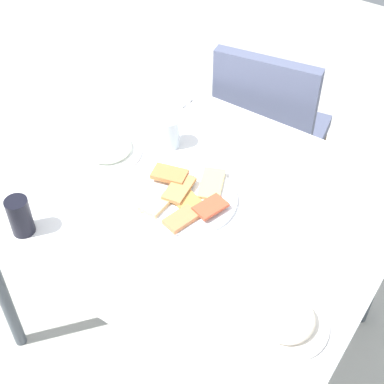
{
  "coord_description": "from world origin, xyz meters",
  "views": [
    {
      "loc": [
        0.68,
        -1.02,
        1.99
      ],
      "look_at": [
        -0.0,
        -0.01,
        0.77
      ],
      "focal_mm": 53.85,
      "sensor_mm": 36.0,
      "label": 1
    }
  ],
  "objects_px": {
    "dining_table": "(194,215)",
    "soda_can": "(20,216)",
    "salad_plate_greens": "(109,149)",
    "paper_napkin": "(169,95)",
    "salad_plate_rice": "(288,321)",
    "fork": "(167,97)",
    "spoon": "(172,92)",
    "dining_chair": "(268,129)",
    "drinking_glass": "(169,132)",
    "pide_platter": "(187,198)"
  },
  "relations": [
    {
      "from": "dining_chair",
      "to": "soda_can",
      "type": "relative_size",
      "value": 7.3
    },
    {
      "from": "pide_platter",
      "to": "spoon",
      "type": "bearing_deg",
      "value": 129.82
    },
    {
      "from": "salad_plate_rice",
      "to": "fork",
      "type": "bearing_deg",
      "value": 142.74
    },
    {
      "from": "fork",
      "to": "spoon",
      "type": "bearing_deg",
      "value": 97.78
    },
    {
      "from": "dining_chair",
      "to": "soda_can",
      "type": "xyz_separation_m",
      "value": [
        -0.23,
        -1.08,
        0.3
      ]
    },
    {
      "from": "soda_can",
      "to": "fork",
      "type": "distance_m",
      "value": 0.76
    },
    {
      "from": "dining_chair",
      "to": "salad_plate_greens",
      "type": "xyz_separation_m",
      "value": [
        -0.25,
        -0.68,
        0.26
      ]
    },
    {
      "from": "salad_plate_greens",
      "to": "dining_table",
      "type": "bearing_deg",
      "value": -2.99
    },
    {
      "from": "fork",
      "to": "salad_plate_rice",
      "type": "bearing_deg",
      "value": -29.48
    },
    {
      "from": "drinking_glass",
      "to": "dining_table",
      "type": "bearing_deg",
      "value": -37.96
    },
    {
      "from": "dining_table",
      "to": "salad_plate_greens",
      "type": "relative_size",
      "value": 5.4
    },
    {
      "from": "drinking_glass",
      "to": "spoon",
      "type": "xyz_separation_m",
      "value": [
        -0.16,
        0.25,
        -0.05
      ]
    },
    {
      "from": "salad_plate_greens",
      "to": "salad_plate_rice",
      "type": "bearing_deg",
      "value": -18.24
    },
    {
      "from": "dining_table",
      "to": "spoon",
      "type": "height_order",
      "value": "spoon"
    },
    {
      "from": "salad_plate_rice",
      "to": "soda_can",
      "type": "relative_size",
      "value": 1.69
    },
    {
      "from": "paper_napkin",
      "to": "fork",
      "type": "relative_size",
      "value": 0.88
    },
    {
      "from": "salad_plate_greens",
      "to": "salad_plate_rice",
      "type": "distance_m",
      "value": 0.83
    },
    {
      "from": "salad_plate_greens",
      "to": "fork",
      "type": "height_order",
      "value": "salad_plate_greens"
    },
    {
      "from": "salad_plate_rice",
      "to": "spoon",
      "type": "relative_size",
      "value": 1.16
    },
    {
      "from": "salad_plate_rice",
      "to": "dining_chair",
      "type": "bearing_deg",
      "value": 119.82
    },
    {
      "from": "pide_platter",
      "to": "soda_can",
      "type": "xyz_separation_m",
      "value": [
        -0.32,
        -0.36,
        0.05
      ]
    },
    {
      "from": "drinking_glass",
      "to": "spoon",
      "type": "height_order",
      "value": "drinking_glass"
    },
    {
      "from": "salad_plate_greens",
      "to": "drinking_glass",
      "type": "relative_size",
      "value": 2.05
    },
    {
      "from": "spoon",
      "to": "soda_can",
      "type": "bearing_deg",
      "value": -83.65
    },
    {
      "from": "salad_plate_greens",
      "to": "drinking_glass",
      "type": "bearing_deg",
      "value": 46.01
    },
    {
      "from": "dining_table",
      "to": "fork",
      "type": "bearing_deg",
      "value": 134.67
    },
    {
      "from": "salad_plate_rice",
      "to": "drinking_glass",
      "type": "height_order",
      "value": "drinking_glass"
    },
    {
      "from": "soda_can",
      "to": "spoon",
      "type": "xyz_separation_m",
      "value": [
        -0.04,
        0.79,
        -0.06
      ]
    },
    {
      "from": "soda_can",
      "to": "fork",
      "type": "height_order",
      "value": "soda_can"
    },
    {
      "from": "dining_table",
      "to": "soda_can",
      "type": "distance_m",
      "value": 0.52
    },
    {
      "from": "salad_plate_rice",
      "to": "paper_napkin",
      "type": "bearing_deg",
      "value": 141.95
    },
    {
      "from": "dining_table",
      "to": "soda_can",
      "type": "xyz_separation_m",
      "value": [
        -0.33,
        -0.38,
        0.13
      ]
    },
    {
      "from": "dining_chair",
      "to": "salad_plate_rice",
      "type": "xyz_separation_m",
      "value": [
        0.54,
        -0.94,
        0.26
      ]
    },
    {
      "from": "spoon",
      "to": "salad_plate_greens",
      "type": "bearing_deg",
      "value": -83.16
    },
    {
      "from": "soda_can",
      "to": "pide_platter",
      "type": "bearing_deg",
      "value": 48.21
    },
    {
      "from": "soda_can",
      "to": "spoon",
      "type": "bearing_deg",
      "value": 92.72
    },
    {
      "from": "paper_napkin",
      "to": "pide_platter",
      "type": "bearing_deg",
      "value": -48.97
    },
    {
      "from": "dining_chair",
      "to": "paper_napkin",
      "type": "bearing_deg",
      "value": -131.68
    },
    {
      "from": "dining_chair",
      "to": "spoon",
      "type": "relative_size",
      "value": 5.02
    },
    {
      "from": "soda_can",
      "to": "drinking_glass",
      "type": "distance_m",
      "value": 0.56
    },
    {
      "from": "fork",
      "to": "spoon",
      "type": "distance_m",
      "value": 0.04
    },
    {
      "from": "salad_plate_greens",
      "to": "fork",
      "type": "bearing_deg",
      "value": 93.52
    },
    {
      "from": "soda_can",
      "to": "spoon",
      "type": "distance_m",
      "value": 0.8
    },
    {
      "from": "spoon",
      "to": "dining_chair",
      "type": "bearing_deg",
      "value": 50.23
    },
    {
      "from": "salad_plate_rice",
      "to": "drinking_glass",
      "type": "xyz_separation_m",
      "value": [
        -0.65,
        0.41,
        0.03
      ]
    },
    {
      "from": "salad_plate_greens",
      "to": "paper_napkin",
      "type": "height_order",
      "value": "salad_plate_greens"
    },
    {
      "from": "dining_table",
      "to": "salad_plate_rice",
      "type": "relative_size",
      "value": 5.72
    },
    {
      "from": "salad_plate_rice",
      "to": "fork",
      "type": "relative_size",
      "value": 1.17
    },
    {
      "from": "pide_platter",
      "to": "salad_plate_rice",
      "type": "relative_size",
      "value": 1.48
    },
    {
      "from": "paper_napkin",
      "to": "spoon",
      "type": "relative_size",
      "value": 0.87
    }
  ]
}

